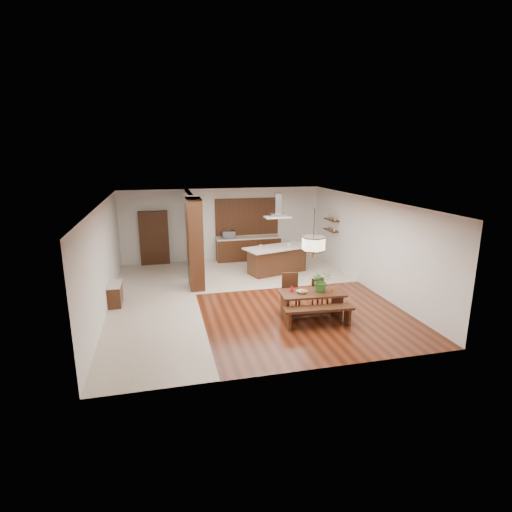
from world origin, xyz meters
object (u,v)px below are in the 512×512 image
object	(u,v)px
foliage_plant	(321,281)
fruit_bowl	(302,292)
kitchen_island	(277,259)
microwave	(228,235)
hallway_console	(115,294)
range_hood	(278,205)
dining_bench	(318,317)
dining_chair_right	(320,294)
pendant_lantern	(314,234)
dining_table	(311,299)
dining_chair_left	(291,293)
island_cup	(289,245)

from	to	relation	value
foliage_plant	fruit_bowl	xyz separation A→B (m)	(-0.53, -0.02, -0.25)
kitchen_island	microwave	size ratio (longest dim) A/B	5.21
hallway_console	range_hood	size ratio (longest dim) A/B	0.98
dining_bench	kitchen_island	bearing A→B (deg)	86.21
hallway_console	range_hood	world-z (taller)	range_hood
dining_chair_right	pendant_lantern	size ratio (longest dim) A/B	0.65
dining_chair_right	foliage_plant	xyz separation A→B (m)	(-0.19, -0.46, 0.55)
pendant_lantern	dining_bench	bearing A→B (deg)	-93.73
dining_chair_right	fruit_bowl	distance (m)	0.92
dining_chair_right	pendant_lantern	xyz separation A→B (m)	(-0.45, -0.48, 1.82)
dining_table	dining_chair_left	world-z (taller)	dining_chair_left
pendant_lantern	foliage_plant	xyz separation A→B (m)	(0.26, 0.02, -1.27)
dining_chair_right	dining_table	bearing A→B (deg)	-137.77
hallway_console	range_hood	bearing A→B (deg)	20.00
hallway_console	island_cup	size ratio (longest dim) A/B	6.58
foliage_plant	island_cup	bearing A→B (deg)	83.62
kitchen_island	island_cup	world-z (taller)	island_cup
foliage_plant	pendant_lantern	bearing A→B (deg)	-176.29
dining_table	range_hood	bearing A→B (deg)	86.21
dining_chair_left	range_hood	size ratio (longest dim) A/B	1.15
foliage_plant	range_hood	size ratio (longest dim) A/B	0.62
pendant_lantern	microwave	bearing A→B (deg)	100.62
dining_chair_left	island_cup	bearing A→B (deg)	79.29
foliage_plant	microwave	size ratio (longest dim) A/B	1.13
island_cup	kitchen_island	bearing A→B (deg)	171.03
dining_bench	fruit_bowl	xyz separation A→B (m)	(-0.24, 0.60, 0.48)
foliage_plant	island_cup	xyz separation A→B (m)	(0.45, 4.04, 0.06)
foliage_plant	range_hood	distance (m)	4.37
dining_bench	dining_chair_left	size ratio (longest dim) A/B	1.71
microwave	fruit_bowl	bearing A→B (deg)	-86.15
fruit_bowl	microwave	world-z (taller)	microwave
pendant_lantern	fruit_bowl	world-z (taller)	pendant_lantern
dining_bench	kitchen_island	world-z (taller)	kitchen_island
kitchen_island	foliage_plant	bearing A→B (deg)	-107.07
island_cup	range_hood	bearing A→B (deg)	170.51
foliage_plant	island_cup	world-z (taller)	foliage_plant
fruit_bowl	dining_bench	bearing A→B (deg)	-68.30
foliage_plant	dining_bench	bearing A→B (deg)	-115.61
dining_chair_right	foliage_plant	size ratio (longest dim) A/B	1.52
pendant_lantern	kitchen_island	distance (m)	4.48
dining_chair_right	kitchen_island	xyz separation A→B (m)	(-0.18, 3.64, 0.08)
microwave	pendant_lantern	bearing A→B (deg)	-83.63
dining_chair_right	range_hood	bearing A→B (deg)	88.01
hallway_console	dining_chair_right	xyz separation A→B (m)	(5.60, -1.67, 0.11)
dining_bench	microwave	xyz separation A→B (m)	(-1.11, 6.76, 0.84)
hallway_console	dining_chair_right	size ratio (longest dim) A/B	1.04
fruit_bowl	dining_chair_right	bearing A→B (deg)	33.73
pendant_lantern	dining_table	bearing A→B (deg)	-45.00
dining_bench	foliage_plant	xyz separation A→B (m)	(0.30, 0.62, 0.72)
dining_table	island_cup	world-z (taller)	island_cup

